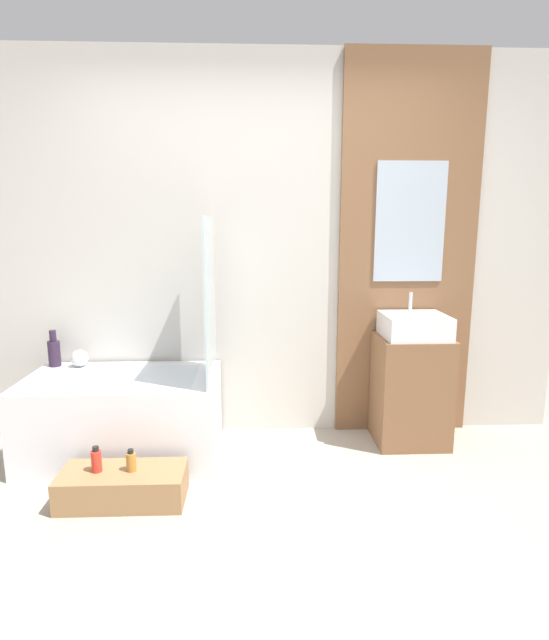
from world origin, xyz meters
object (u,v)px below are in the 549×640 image
vase_tall_dark (54,352)px  wooden_step_bench (123,486)px  sink (414,326)px  bottle_soap_primary (96,460)px  vase_round_light (80,358)px  bottle_soap_secondary (131,461)px  bathtub (124,416)px

vase_tall_dark → wooden_step_bench: bearing=-52.0°
sink → bottle_soap_primary: 2.11m
vase_round_light → bottle_soap_secondary: vase_round_light is taller
sink → vase_tall_dark: sink is taller
sink → bottle_soap_secondary: size_ratio=3.34×
wooden_step_bench → bottle_soap_secondary: 0.15m
vase_round_light → bottle_soap_primary: vase_round_light is taller
sink → vase_tall_dark: size_ratio=1.66×
wooden_step_bench → bottle_soap_primary: 0.20m
vase_tall_dark → vase_round_light: (0.17, -0.02, -0.04)m
sink → bottle_soap_secondary: sink is taller
bathtub → wooden_step_bench: 0.60m
wooden_step_bench → sink: (1.77, 0.68, 0.73)m
wooden_step_bench → vase_tall_dark: size_ratio=2.68×
vase_tall_dark → bottle_soap_primary: vase_tall_dark is taller
vase_tall_dark → bottle_soap_secondary: (0.69, -0.82, -0.40)m
wooden_step_bench → bottle_soap_primary: (-0.13, 0.00, 0.15)m
sink → bottle_soap_secondary: bearing=-158.4°
wooden_step_bench → bottle_soap_secondary: bearing=0.0°
vase_round_light → bathtub: bearing=-35.5°
vase_round_light → bottle_soap_primary: bearing=-67.4°
sink → vase_round_light: size_ratio=3.58×
bathtub → bottle_soap_primary: size_ratio=8.44×
wooden_step_bench → vase_round_light: vase_round_light is taller
sink → bottle_soap_primary: sink is taller
sink → bottle_soap_secondary: (-1.72, -0.68, -0.59)m
vase_tall_dark → bottle_soap_secondary: vase_tall_dark is taller
bottle_soap_primary → wooden_step_bench: bearing=0.0°
bathtub → bottle_soap_secondary: bearing=-72.4°
vase_tall_dark → bottle_soap_secondary: size_ratio=2.02×
wooden_step_bench → sink: 2.04m
bathtub → bottle_soap_secondary: (0.18, -0.56, -0.04)m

